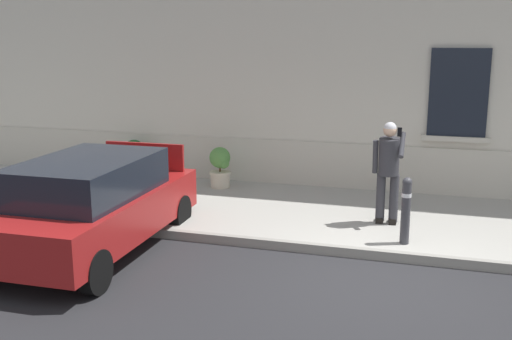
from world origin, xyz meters
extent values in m
plane|color=#232326|center=(0.00, 0.00, 0.00)|extent=(80.00, 80.00, 0.00)
cube|color=#99968E|center=(0.00, 2.80, 0.07)|extent=(24.00, 3.60, 0.15)
cube|color=gray|center=(0.00, 0.94, 0.07)|extent=(24.00, 0.12, 0.15)
cube|color=beige|center=(0.00, 5.30, 3.75)|extent=(24.00, 1.40, 7.50)
cube|color=#BCB7A8|center=(0.00, 4.58, 0.55)|extent=(24.00, 0.08, 1.10)
cube|color=black|center=(0.94, 4.57, 2.20)|extent=(1.10, 0.06, 1.70)
cube|color=#BCB7A8|center=(0.94, 4.54, 1.30)|extent=(1.30, 0.12, 0.10)
cube|color=maroon|center=(-4.35, 0.03, 0.62)|extent=(1.81, 4.03, 0.64)
cube|color=black|center=(-4.35, -0.12, 1.22)|extent=(1.58, 2.42, 0.56)
cube|color=black|center=(-4.39, 2.05, 0.40)|extent=(1.66, 0.13, 0.20)
cube|color=yellow|center=(-4.39, 2.05, 0.58)|extent=(0.52, 0.03, 0.12)
cube|color=#B21414|center=(-5.14, 2.03, 0.84)|extent=(0.16, 0.04, 0.18)
cube|color=#B21414|center=(-3.63, 2.05, 0.84)|extent=(0.16, 0.04, 0.18)
cube|color=maroon|center=(-4.38, 1.78, 1.12)|extent=(1.49, 0.08, 0.60)
cylinder|color=black|center=(-3.54, -1.35, 0.30)|extent=(0.21, 0.60, 0.60)
cylinder|color=black|center=(-5.17, 1.42, 0.30)|extent=(0.21, 0.60, 0.60)
cylinder|color=black|center=(-3.58, 1.45, 0.30)|extent=(0.21, 0.60, 0.60)
cylinder|color=#333338|center=(0.20, 1.35, 0.62)|extent=(0.14, 0.14, 0.95)
sphere|color=#333338|center=(0.20, 1.35, 1.12)|extent=(0.15, 0.15, 0.15)
cylinder|color=silver|center=(0.20, 1.35, 0.92)|extent=(0.15, 0.15, 0.06)
cylinder|color=#2D2D33|center=(-0.26, 2.32, 0.60)|extent=(0.15, 0.15, 0.82)
cube|color=black|center=(-0.26, 2.38, 0.20)|extent=(0.12, 0.28, 0.10)
cylinder|color=#2D2D33|center=(-0.04, 2.32, 0.60)|extent=(0.15, 0.15, 0.82)
cube|color=black|center=(-0.04, 2.38, 0.20)|extent=(0.12, 0.28, 0.10)
cylinder|color=#2D2D33|center=(-0.15, 2.28, 1.32)|extent=(0.34, 0.40, 0.65)
sphere|color=tan|center=(-0.15, 2.23, 1.77)|extent=(0.22, 0.22, 0.22)
sphere|color=silver|center=(-0.15, 2.23, 1.80)|extent=(0.21, 0.21, 0.21)
cylinder|color=#2D2D33|center=(-0.37, 2.26, 1.31)|extent=(0.09, 0.15, 0.57)
cylinder|color=#2D2D33|center=(0.05, 2.26, 1.53)|extent=(0.09, 0.44, 0.40)
cube|color=black|center=(0.00, 2.21, 1.75)|extent=(0.07, 0.02, 0.15)
cylinder|color=#606B38|center=(-5.88, 4.19, 0.32)|extent=(0.40, 0.40, 0.34)
cylinder|color=#606B38|center=(-5.88, 4.19, 0.46)|extent=(0.44, 0.44, 0.05)
cylinder|color=#47331E|center=(-5.88, 4.19, 0.61)|extent=(0.04, 0.04, 0.24)
sphere|color=#1E5628|center=(-5.88, 4.19, 0.79)|extent=(0.44, 0.44, 0.44)
sphere|color=#1E5628|center=(-5.78, 4.14, 0.69)|extent=(0.24, 0.24, 0.24)
cylinder|color=beige|center=(-3.72, 3.87, 0.32)|extent=(0.40, 0.40, 0.34)
cylinder|color=beige|center=(-3.72, 3.87, 0.46)|extent=(0.44, 0.44, 0.05)
cylinder|color=#47331E|center=(-3.72, 3.87, 0.61)|extent=(0.04, 0.04, 0.24)
sphere|color=#4C843D|center=(-3.72, 3.87, 0.79)|extent=(0.44, 0.44, 0.44)
sphere|color=#4C843D|center=(-3.62, 3.82, 0.69)|extent=(0.24, 0.24, 0.24)
camera|label=1|loc=(0.55, -7.78, 3.27)|focal=42.51mm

